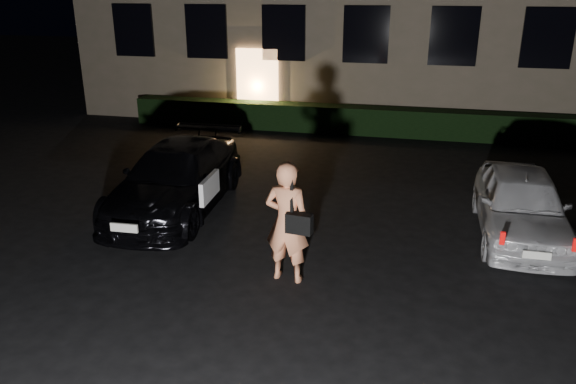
# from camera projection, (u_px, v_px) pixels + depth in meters

# --- Properties ---
(ground) EXTENTS (80.00, 80.00, 0.00)m
(ground) POSITION_uv_depth(u_px,v_px,m) (281.00, 306.00, 8.25)
(ground) COLOR black
(ground) RESTS_ON ground
(hedge) EXTENTS (15.00, 0.70, 0.85)m
(hedge) POSITION_uv_depth(u_px,v_px,m) (361.00, 120.00, 17.69)
(hedge) COLOR black
(hedge) RESTS_ON ground
(sedan) EXTENTS (2.13, 4.76, 1.34)m
(sedan) POSITION_uv_depth(u_px,v_px,m) (177.00, 178.00, 11.65)
(sedan) COLOR black
(sedan) RESTS_ON ground
(hatch) EXTENTS (1.51, 3.74, 1.27)m
(hatch) POSITION_uv_depth(u_px,v_px,m) (521.00, 204.00, 10.36)
(hatch) COLOR silver
(hatch) RESTS_ON ground
(man) EXTENTS (0.82, 0.55, 1.97)m
(man) POSITION_uv_depth(u_px,v_px,m) (287.00, 222.00, 8.69)
(man) COLOR #DE855A
(man) RESTS_ON ground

